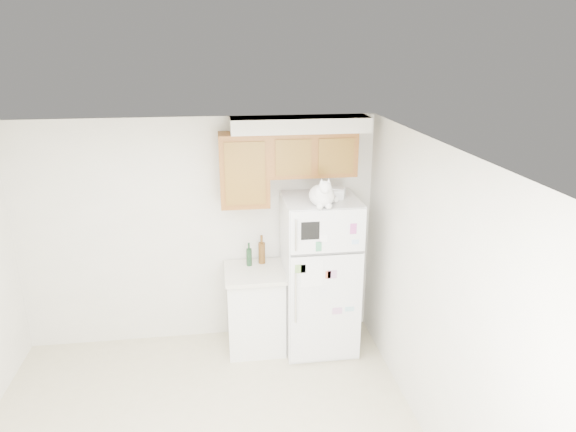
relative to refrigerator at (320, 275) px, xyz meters
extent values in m
cube|color=silver|center=(-1.26, 0.39, 0.40)|extent=(3.80, 0.04, 2.50)
cube|color=silver|center=(0.64, -1.61, 0.40)|extent=(0.04, 4.00, 2.50)
cube|color=white|center=(-1.26, -1.61, 1.65)|extent=(3.80, 4.00, 0.04)
cube|color=#945720|center=(-0.06, 0.22, 1.27)|extent=(0.90, 0.33, 0.45)
cube|color=#945720|center=(-0.76, 0.22, 1.12)|extent=(0.50, 0.33, 0.75)
cube|color=silver|center=(-0.19, 0.23, 1.57)|extent=(1.40, 0.37, 0.15)
cube|color=silver|center=(0.00, 0.01, 0.00)|extent=(0.76, 0.72, 1.70)
cube|color=silver|center=(0.00, -0.36, 0.62)|extent=(0.74, 0.03, 0.44)
cube|color=silver|center=(0.00, -0.36, -0.22)|extent=(0.74, 0.03, 1.19)
cube|color=#59595B|center=(0.00, -0.36, 0.40)|extent=(0.74, 0.03, 0.02)
cylinder|color=silver|center=(-0.32, -0.39, 0.62)|extent=(0.02, 0.02, 0.32)
cylinder|color=silver|center=(-0.32, -0.39, -0.05)|extent=(0.02, 0.02, 0.55)
cube|color=black|center=(-0.18, -0.38, 0.65)|extent=(0.18, 0.00, 0.18)
cube|color=white|center=(-0.16, -0.38, 0.20)|extent=(0.22, 0.00, 0.28)
cube|color=#B27FA7|center=(0.05, -0.38, 0.18)|extent=(0.10, 0.00, 0.09)
cube|color=#6D9349|center=(-0.27, -0.38, 0.26)|extent=(0.11, 0.00, 0.09)
cube|color=silver|center=(-0.04, -0.38, -0.02)|extent=(0.08, 0.00, 0.10)
cube|color=#3D875E|center=(-0.10, -0.38, 0.48)|extent=(0.06, 0.00, 0.10)
cube|color=#B984B2|center=(0.11, -0.38, -0.23)|extent=(0.10, 0.00, 0.07)
cube|color=#8CBDC6|center=(0.24, -0.38, -0.22)|extent=(0.10, 0.00, 0.05)
cube|color=white|center=(-0.05, -0.38, 0.56)|extent=(0.08, 0.00, 0.07)
cube|color=#A5C8EA|center=(0.27, -0.38, 0.51)|extent=(0.07, 0.00, 0.05)
cube|color=#D85D36|center=(0.01, -0.38, 0.18)|extent=(0.05, 0.00, 0.08)
cube|color=#B14695|center=(0.24, -0.38, 0.65)|extent=(0.07, 0.00, 0.11)
cube|color=white|center=(-0.69, 0.07, -0.41)|extent=(0.60, 0.60, 0.88)
cube|color=silver|center=(-0.69, 0.05, 0.05)|extent=(0.64, 0.64, 0.04)
ellipsoid|color=white|center=(-0.04, -0.22, 0.95)|extent=(0.24, 0.33, 0.21)
ellipsoid|color=white|center=(-0.04, -0.31, 1.00)|extent=(0.18, 0.14, 0.20)
sphere|color=white|center=(-0.04, -0.36, 1.07)|extent=(0.12, 0.12, 0.12)
cone|color=white|center=(-0.08, -0.36, 1.13)|extent=(0.04, 0.04, 0.05)
cone|color=white|center=(-0.01, -0.36, 1.13)|extent=(0.04, 0.04, 0.05)
cone|color=#D88C8C|center=(-0.08, -0.37, 1.13)|extent=(0.02, 0.02, 0.03)
cone|color=#D88C8C|center=(-0.01, -0.37, 1.13)|extent=(0.02, 0.02, 0.03)
sphere|color=white|center=(-0.04, -0.41, 1.05)|extent=(0.05, 0.05, 0.05)
sphere|color=white|center=(-0.09, -0.35, 0.88)|extent=(0.07, 0.07, 0.07)
sphere|color=white|center=(0.00, -0.35, 0.88)|extent=(0.07, 0.07, 0.07)
cylinder|color=white|center=(0.06, -0.10, 0.88)|extent=(0.15, 0.21, 0.07)
cube|color=white|center=(0.16, 0.05, 0.90)|extent=(0.22, 0.19, 0.10)
cube|color=white|center=(0.15, -0.01, 0.89)|extent=(0.16, 0.12, 0.09)
camera|label=1|loc=(-1.03, -4.90, 2.35)|focal=32.00mm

